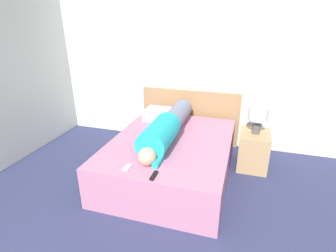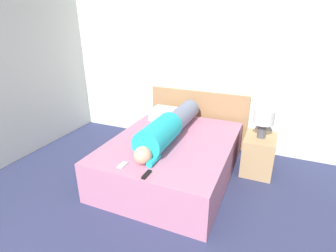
{
  "view_description": "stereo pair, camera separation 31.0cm",
  "coord_description": "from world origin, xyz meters",
  "px_view_note": "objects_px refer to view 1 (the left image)",
  "views": [
    {
      "loc": [
        0.63,
        -0.36,
        1.93
      ],
      "look_at": [
        -0.21,
        2.39,
        0.75
      ],
      "focal_mm": 28.0,
      "sensor_mm": 36.0,
      "label": 1
    },
    {
      "loc": [
        0.92,
        -0.25,
        1.93
      ],
      "look_at": [
        -0.21,
        2.39,
        0.75
      ],
      "focal_mm": 28.0,
      "sensor_mm": 36.0,
      "label": 2
    }
  ],
  "objects_px": {
    "table_lamp": "(258,115)",
    "pillow_near_headboard": "(163,115)",
    "cell_phone": "(127,167)",
    "nightstand": "(253,150)",
    "bed": "(171,157)",
    "person_lying": "(167,127)",
    "tv_remote": "(154,175)"
  },
  "relations": [
    {
      "from": "table_lamp",
      "to": "pillow_near_headboard",
      "type": "xyz_separation_m",
      "value": [
        -1.36,
        0.15,
        -0.18
      ]
    },
    {
      "from": "cell_phone",
      "to": "nightstand",
      "type": "bearing_deg",
      "value": 45.6
    },
    {
      "from": "bed",
      "to": "nightstand",
      "type": "xyz_separation_m",
      "value": [
        1.03,
        0.52,
        0.0
      ]
    },
    {
      "from": "person_lying",
      "to": "pillow_near_headboard",
      "type": "relative_size",
      "value": 3.1
    },
    {
      "from": "nightstand",
      "to": "person_lying",
      "type": "distance_m",
      "value": 1.27
    },
    {
      "from": "nightstand",
      "to": "tv_remote",
      "type": "xyz_separation_m",
      "value": [
        -0.96,
        -1.37,
        0.26
      ]
    },
    {
      "from": "cell_phone",
      "to": "pillow_near_headboard",
      "type": "bearing_deg",
      "value": 93.38
    },
    {
      "from": "person_lying",
      "to": "tv_remote",
      "type": "bearing_deg",
      "value": -80.85
    },
    {
      "from": "pillow_near_headboard",
      "to": "person_lying",
      "type": "bearing_deg",
      "value": -67.49
    },
    {
      "from": "bed",
      "to": "tv_remote",
      "type": "bearing_deg",
      "value": -85.17
    },
    {
      "from": "bed",
      "to": "person_lying",
      "type": "xyz_separation_m",
      "value": [
        -0.07,
        0.04,
        0.4
      ]
    },
    {
      "from": "table_lamp",
      "to": "nightstand",
      "type": "bearing_deg",
      "value": 0.0
    },
    {
      "from": "tv_remote",
      "to": "cell_phone",
      "type": "xyz_separation_m",
      "value": [
        -0.32,
        0.07,
        -0.01
      ]
    },
    {
      "from": "bed",
      "to": "table_lamp",
      "type": "relative_size",
      "value": 5.13
    },
    {
      "from": "bed",
      "to": "nightstand",
      "type": "height_order",
      "value": "nightstand"
    },
    {
      "from": "table_lamp",
      "to": "person_lying",
      "type": "bearing_deg",
      "value": -156.02
    },
    {
      "from": "person_lying",
      "to": "cell_phone",
      "type": "distance_m",
      "value": 0.85
    },
    {
      "from": "bed",
      "to": "cell_phone",
      "type": "height_order",
      "value": "cell_phone"
    },
    {
      "from": "bed",
      "to": "table_lamp",
      "type": "distance_m",
      "value": 1.26
    },
    {
      "from": "nightstand",
      "to": "person_lying",
      "type": "xyz_separation_m",
      "value": [
        -1.1,
        -0.49,
        0.4
      ]
    },
    {
      "from": "bed",
      "to": "pillow_near_headboard",
      "type": "relative_size",
      "value": 3.57
    },
    {
      "from": "person_lying",
      "to": "table_lamp",
      "type": "bearing_deg",
      "value": 23.98
    },
    {
      "from": "table_lamp",
      "to": "cell_phone",
      "type": "height_order",
      "value": "table_lamp"
    },
    {
      "from": "table_lamp",
      "to": "pillow_near_headboard",
      "type": "height_order",
      "value": "table_lamp"
    },
    {
      "from": "pillow_near_headboard",
      "to": "cell_phone",
      "type": "xyz_separation_m",
      "value": [
        0.09,
        -1.45,
        -0.07
      ]
    },
    {
      "from": "nightstand",
      "to": "cell_phone",
      "type": "height_order",
      "value": "cell_phone"
    },
    {
      "from": "nightstand",
      "to": "pillow_near_headboard",
      "type": "height_order",
      "value": "pillow_near_headboard"
    },
    {
      "from": "bed",
      "to": "nightstand",
      "type": "distance_m",
      "value": 1.15
    },
    {
      "from": "pillow_near_headboard",
      "to": "cell_phone",
      "type": "distance_m",
      "value": 1.46
    },
    {
      "from": "nightstand",
      "to": "table_lamp",
      "type": "relative_size",
      "value": 1.36
    },
    {
      "from": "table_lamp",
      "to": "cell_phone",
      "type": "distance_m",
      "value": 1.84
    },
    {
      "from": "person_lying",
      "to": "bed",
      "type": "bearing_deg",
      "value": -26.54
    }
  ]
}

